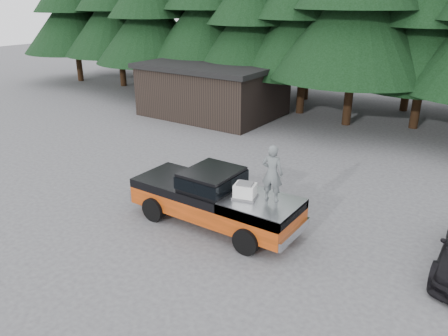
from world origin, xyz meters
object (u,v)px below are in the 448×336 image
Objects in this scene: air_compressor at (245,191)px; man_on_bed at (272,173)px; pickup_truck at (215,206)px; utility_building at (213,89)px.

man_on_bed is at bearing 5.72° from air_compressor.
man_on_bed is at bearing 5.69° from pickup_truck.
pickup_truck is at bearing -3.57° from man_on_bed.
utility_building is at bearing -57.11° from man_on_bed.
man_on_bed reaches higher than pickup_truck.
air_compressor is (1.23, -0.09, 0.88)m from pickup_truck.
utility_building is (-8.62, 11.93, 1.00)m from pickup_truck.
utility_building is at bearing 114.23° from air_compressor.
pickup_truck is at bearing -54.14° from utility_building.
utility_building reaches higher than man_on_bed.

